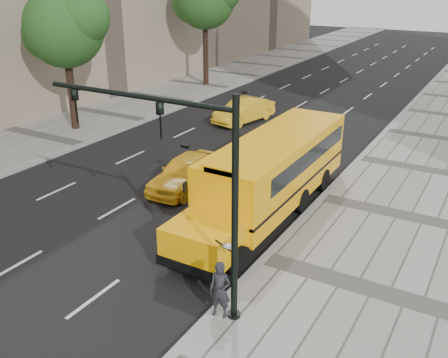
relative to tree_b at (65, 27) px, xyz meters
The scene contains 10 objects.
ground 12.24m from the tree_b, 11.19° to the right, with size 140.00×140.00×0.00m, color black.
sidewalk_far 6.39m from the tree_b, 105.87° to the right, with size 6.00×140.00×0.15m, color gray.
curb_museum 17.60m from the tree_b, ahead, with size 0.30×140.00×0.15m, color gray.
curb_far 6.80m from the tree_b, 40.47° to the right, with size 0.30×140.00×0.15m, color gray.
tree_b is the anchor object (origin of this frame).
school_bus 16.00m from the tree_b, 14.52° to the right, with size 2.96×11.56×3.19m.
taxi_near 12.55m from the tree_b, 19.92° to the right, with size 1.80×4.48×1.53m, color yellow.
taxi_far 11.74m from the tree_b, 40.81° to the left, with size 1.59×4.55×1.50m, color yellow.
pedestrian 20.61m from the tree_b, 33.44° to the right, with size 0.61×0.40×1.67m, color black.
traffic_signal 19.11m from the tree_b, 34.78° to the right, with size 6.18×0.36×6.40m.
Camera 1 is at (12.05, -18.70, 9.01)m, focal length 40.00 mm.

